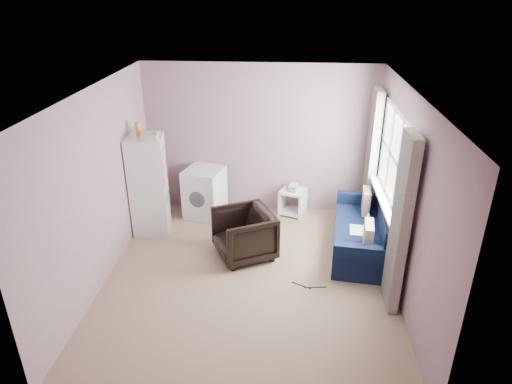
# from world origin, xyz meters

# --- Properties ---
(room) EXTENTS (3.84, 4.24, 2.54)m
(room) POSITION_xyz_m (0.02, 0.01, 1.25)
(room) COLOR #8C745C
(room) RESTS_ON ground
(armchair) EXTENTS (0.98, 1.00, 0.78)m
(armchair) POSITION_xyz_m (-0.12, 0.55, 0.39)
(armchair) COLOR black
(armchair) RESTS_ON ground
(fridge) EXTENTS (0.62, 0.61, 1.77)m
(fridge) POSITION_xyz_m (-1.65, 1.20, 0.79)
(fridge) COLOR silver
(fridge) RESTS_ON ground
(washing_machine) EXTENTS (0.71, 0.71, 0.83)m
(washing_machine) POSITION_xyz_m (-0.90, 1.77, 0.43)
(washing_machine) COLOR silver
(washing_machine) RESTS_ON ground
(side_table) EXTENTS (0.51, 0.51, 0.55)m
(side_table) POSITION_xyz_m (0.58, 1.93, 0.26)
(side_table) COLOR white
(side_table) RESTS_ON ground
(sofa) EXTENTS (0.99, 1.83, 0.78)m
(sofa) POSITION_xyz_m (1.64, 0.81, 0.29)
(sofa) COLOR #0C1837
(sofa) RESTS_ON ground
(window_dressing) EXTENTS (0.17, 2.62, 2.18)m
(window_dressing) POSITION_xyz_m (1.78, 0.70, 1.11)
(window_dressing) COLOR white
(window_dressing) RESTS_ON ground
(floor_cables) EXTENTS (0.45, 0.15, 0.01)m
(floor_cables) POSITION_xyz_m (0.79, -0.14, 0.01)
(floor_cables) COLOR black
(floor_cables) RESTS_ON ground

